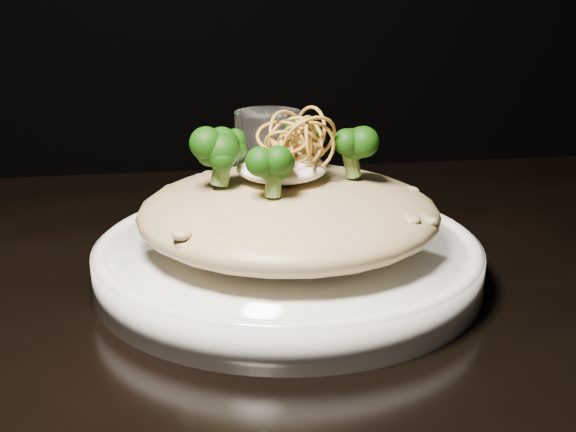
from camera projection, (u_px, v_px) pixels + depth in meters
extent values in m
cube|color=black|center=(416.00, 325.00, 0.61)|extent=(1.10, 0.80, 0.04)
cylinder|color=white|center=(288.00, 263.00, 0.64)|extent=(0.31, 0.31, 0.03)
ellipsoid|color=brown|center=(288.00, 213.00, 0.63)|extent=(0.24, 0.24, 0.05)
ellipsoid|color=white|center=(282.00, 167.00, 0.62)|extent=(0.07, 0.07, 0.02)
cylinder|color=white|center=(268.00, 170.00, 0.75)|extent=(0.08, 0.08, 0.11)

